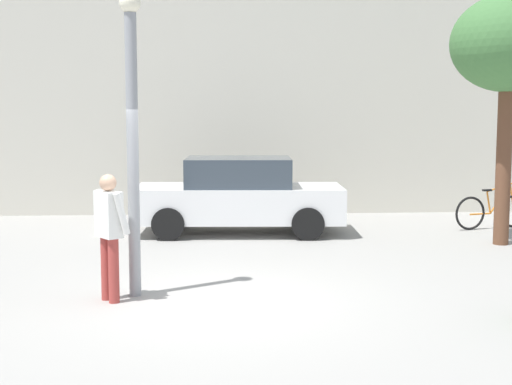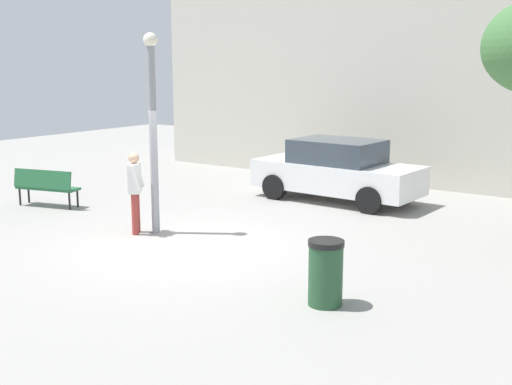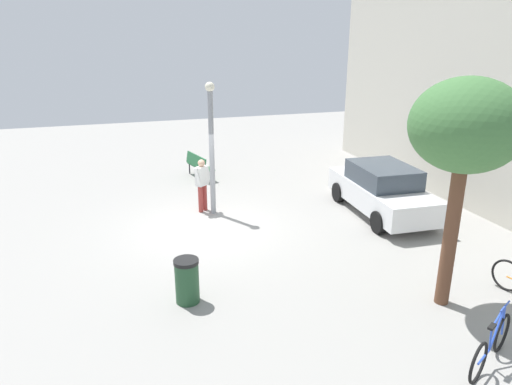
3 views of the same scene
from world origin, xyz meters
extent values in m
plane|color=gray|center=(0.00, 0.00, 0.00)|extent=(36.00, 36.00, 0.00)
cube|color=beige|center=(0.00, 9.13, 4.48)|extent=(14.90, 2.00, 8.95)
cylinder|color=gray|center=(-1.09, 0.40, 1.87)|extent=(0.16, 0.16, 3.75)
sphere|color=#F2EACC|center=(-1.09, 0.40, 3.87)|extent=(0.28, 0.28, 0.28)
cylinder|color=#9E3833|center=(-1.45, 0.21, 0.42)|extent=(0.14, 0.14, 0.85)
cylinder|color=#9E3833|center=(-1.33, 0.05, 0.42)|extent=(0.14, 0.14, 0.85)
cube|color=white|center=(-1.39, 0.13, 1.15)|extent=(0.41, 0.45, 0.60)
sphere|color=tan|center=(-1.39, 0.13, 1.56)|extent=(0.22, 0.22, 0.22)
cylinder|color=white|center=(-1.50, 0.36, 1.18)|extent=(0.24, 0.21, 0.55)
cylinder|color=white|center=(-1.20, -0.04, 1.18)|extent=(0.24, 0.21, 0.55)
cube|color=#236038|center=(-4.98, 0.77, 0.45)|extent=(1.66, 0.82, 0.06)
cube|color=#236038|center=(-4.93, 0.59, 0.70)|extent=(1.58, 0.52, 0.44)
cylinder|color=black|center=(-5.72, 0.75, 0.21)|extent=(0.05, 0.05, 0.42)
cylinder|color=black|center=(-4.32, 1.11, 0.21)|extent=(0.05, 0.05, 0.42)
cylinder|color=black|center=(-5.64, 0.44, 0.21)|extent=(0.05, 0.05, 0.42)
cylinder|color=black|center=(-4.24, 0.80, 0.21)|extent=(0.05, 0.05, 0.42)
cube|color=silver|center=(0.46, 5.34, 0.62)|extent=(4.27, 1.89, 0.70)
cube|color=#333D47|center=(0.46, 5.34, 1.25)|extent=(2.17, 1.66, 0.60)
cylinder|color=black|center=(1.85, 6.08, 0.32)|extent=(0.65, 0.25, 0.64)
cylinder|color=black|center=(1.77, 4.48, 0.32)|extent=(0.65, 0.25, 0.64)
cylinder|color=black|center=(-0.85, 6.20, 0.32)|extent=(0.65, 0.25, 0.64)
cylinder|color=black|center=(-0.92, 4.60, 0.32)|extent=(0.65, 0.25, 0.64)
cylinder|color=#234C2D|center=(3.73, -1.21, 0.44)|extent=(0.50, 0.50, 0.88)
cylinder|color=black|center=(3.73, -1.21, 0.92)|extent=(0.52, 0.52, 0.08)
camera|label=1|loc=(-0.01, -9.11, 2.46)|focal=50.16mm
camera|label=2|loc=(7.97, -9.11, 3.43)|focal=45.77mm
camera|label=3|loc=(12.35, -2.42, 5.32)|focal=33.03mm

